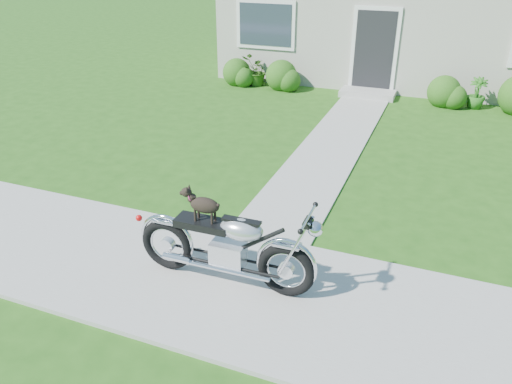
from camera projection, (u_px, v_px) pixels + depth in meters
ground at (361, 317)px, 5.42m from camera, size 80.00×80.00×0.00m
sidewalk at (362, 315)px, 5.41m from camera, size 24.00×2.20×0.04m
walkway at (335, 142)px, 10.05m from camera, size 1.20×8.00×0.03m
shrub_row at (449, 90)px, 12.14m from camera, size 10.27×1.02×1.02m
potted_plant_left at (256, 71)px, 13.84m from camera, size 0.89×0.94×0.83m
potted_plant_right at (477, 93)px, 11.98m from camera, size 0.43×0.43×0.75m
motorcycle_with_dog at (227, 245)px, 5.69m from camera, size 2.22×0.60×1.16m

